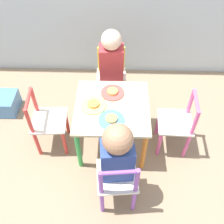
% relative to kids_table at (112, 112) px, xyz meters
% --- Properties ---
extents(ground_plane, '(6.00, 6.00, 0.00)m').
position_rel_kids_table_xyz_m(ground_plane, '(0.00, 0.00, -0.37)').
color(ground_plane, '#8C755B').
extents(kids_table, '(0.54, 0.54, 0.43)m').
position_rel_kids_table_xyz_m(kids_table, '(0.00, 0.00, 0.00)').
color(kids_table, beige).
rests_on(kids_table, ground_plane).
extents(chair_purple, '(0.28, 0.28, 0.54)m').
position_rel_kids_table_xyz_m(chair_purple, '(0.05, -0.50, -0.10)').
color(chair_purple, silver).
rests_on(chair_purple, ground_plane).
extents(chair_yellow, '(0.27, 0.27, 0.54)m').
position_rel_kids_table_xyz_m(chair_yellow, '(-0.02, 0.50, -0.10)').
color(chair_yellow, silver).
rests_on(chair_yellow, ground_plane).
extents(chair_red, '(0.28, 0.28, 0.54)m').
position_rel_kids_table_xyz_m(chair_red, '(-0.50, -0.03, -0.10)').
color(chair_red, silver).
rests_on(chair_red, ground_plane).
extents(chair_pink, '(0.27, 0.27, 0.54)m').
position_rel_kids_table_xyz_m(chair_pink, '(0.50, -0.02, -0.10)').
color(chair_pink, silver).
rests_on(chair_pink, ground_plane).
extents(child_front, '(0.21, 0.23, 0.75)m').
position_rel_kids_table_xyz_m(child_front, '(0.04, -0.44, 0.10)').
color(child_front, '#38383D').
rests_on(child_front, ground_plane).
extents(child_back, '(0.21, 0.22, 0.77)m').
position_rel_kids_table_xyz_m(child_back, '(-0.02, 0.44, 0.10)').
color(child_back, '#4C608E').
rests_on(child_back, ground_plane).
extents(plate_front, '(0.18, 0.18, 0.03)m').
position_rel_kids_table_xyz_m(plate_front, '(-0.00, -0.13, 0.08)').
color(plate_front, '#4C9EE0').
rests_on(plate_front, kids_table).
extents(plate_back, '(0.18, 0.18, 0.03)m').
position_rel_kids_table_xyz_m(plate_back, '(0.00, 0.13, 0.08)').
color(plate_back, '#E54C47').
rests_on(plate_back, kids_table).
extents(plate_left, '(0.19, 0.19, 0.03)m').
position_rel_kids_table_xyz_m(plate_left, '(-0.13, 0.00, 0.08)').
color(plate_left, '#EADB66').
rests_on(plate_left, kids_table).
extents(storage_bin, '(0.22, 0.24, 0.17)m').
position_rel_kids_table_xyz_m(storage_bin, '(-0.99, 0.34, -0.28)').
color(storage_bin, '#4C7FB7').
rests_on(storage_bin, ground_plane).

